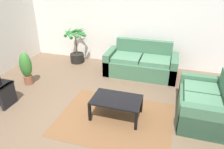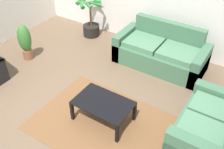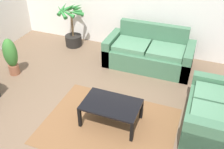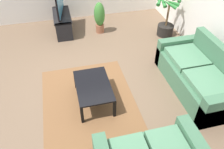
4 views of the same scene
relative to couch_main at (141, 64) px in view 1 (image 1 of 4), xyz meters
The scene contains 8 objects.
ground_plane 2.42m from the couch_main, 108.29° to the right, with size 6.60×6.60×0.00m, color brown.
wall_back 1.48m from the couch_main, 136.48° to the left, with size 6.00×0.06×2.70m, color silver.
couch_main is the anchor object (origin of this frame).
couch_loveseat 2.19m from the couch_main, 45.91° to the right, with size 0.90×1.41×0.90m.
coffee_table 2.06m from the couch_main, 93.44° to the right, with size 0.95×0.61×0.40m.
area_rug 2.18m from the couch_main, 93.28° to the right, with size 2.20×1.70×0.01m, color brown.
potted_palm 2.11m from the couch_main, behind, with size 0.73×0.71×1.11m.
potted_plant_small 3.01m from the couch_main, 151.99° to the right, with size 0.29×0.29×0.85m.
Camera 1 is at (1.55, -3.06, 2.61)m, focal length 33.60 mm.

